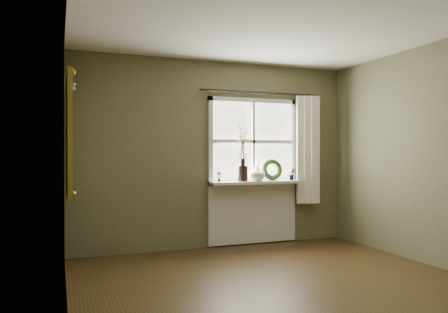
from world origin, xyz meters
TOP-DOWN VIEW (x-y plane):
  - floor at (0.00, 0.00)m, footprint 4.50×4.50m
  - ceiling at (0.00, 0.00)m, footprint 4.50×4.50m
  - wall_back at (0.00, 2.30)m, footprint 4.00×0.10m
  - wall_left at (-2.05, 0.00)m, footprint 0.10×4.50m
  - window_frame at (0.55, 2.23)m, footprint 1.36×0.06m
  - window_sill at (0.55, 2.12)m, footprint 1.36×0.26m
  - window_apron at (0.55, 2.23)m, footprint 1.36×0.04m
  - dark_jug at (0.34, 2.12)m, footprint 0.18×0.18m
  - cream_vase at (0.57, 2.12)m, footprint 0.25×0.25m
  - wreath at (0.82, 2.16)m, footprint 0.32×0.16m
  - potted_plant_left at (-0.01, 2.12)m, footprint 0.09×0.07m
  - potted_plant_right at (1.13, 2.12)m, footprint 0.11×0.10m
  - curtain at (1.39, 2.13)m, footprint 0.36×0.12m
  - curtain_rod at (0.65, 2.17)m, footprint 1.84×0.03m
  - gilt_mirror at (-1.96, 1.58)m, footprint 0.10×1.09m

SIDE VIEW (x-z plane):
  - floor at x=0.00m, z-range 0.00..0.00m
  - window_apron at x=0.55m, z-range 0.02..0.90m
  - window_sill at x=0.55m, z-range 0.88..0.92m
  - potted_plant_left at x=-0.01m, z-range 0.92..1.07m
  - potted_plant_right at x=1.13m, z-range 0.92..1.09m
  - dark_jug at x=0.34m, z-range 0.92..1.14m
  - cream_vase at x=0.57m, z-range 0.92..1.15m
  - wreath at x=0.82m, z-range 0.88..1.20m
  - wall_back at x=0.00m, z-range 0.00..2.60m
  - wall_left at x=-2.05m, z-range 0.00..2.60m
  - curtain at x=1.39m, z-range 0.57..2.16m
  - window_frame at x=0.55m, z-range 0.86..2.10m
  - gilt_mirror at x=-1.96m, z-range 0.86..2.17m
  - curtain_rod at x=0.65m, z-range 2.16..2.20m
  - ceiling at x=0.00m, z-range 2.60..2.60m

